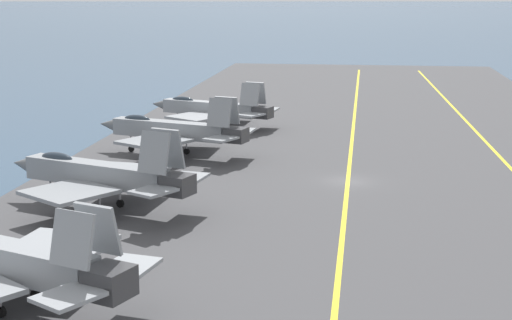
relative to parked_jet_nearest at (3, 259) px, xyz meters
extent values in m
plane|color=#334C66|center=(29.61, -17.03, -2.93)|extent=(2000.00, 2000.00, 0.00)
cube|color=#424244|center=(29.61, -17.03, -2.73)|extent=(210.24, 54.42, 0.40)
cube|color=yellow|center=(29.61, -17.03, -2.53)|extent=(189.22, 0.36, 0.01)
cube|color=#38383A|center=(-2.44, -6.48, 0.04)|extent=(2.59, 2.57, 1.49)
cube|color=gray|center=(3.53, -1.40, -0.53)|extent=(6.41, 5.93, 0.28)
cube|color=gray|center=(-2.84, -4.91, 2.23)|extent=(1.59, 2.46, 2.60)
cube|color=gray|center=(-1.11, -5.56, 2.23)|extent=(1.59, 2.46, 2.60)
cube|color=gray|center=(-4.40, -5.21, 0.04)|extent=(3.59, 3.42, 0.20)
cube|color=gray|center=(-0.13, -6.82, 0.04)|extent=(3.18, 2.79, 0.20)
cylinder|color=#B2B2B7|center=(-1.47, -0.40, -1.68)|extent=(0.16, 0.16, 1.69)
cylinder|color=black|center=(-1.47, -0.40, -2.23)|extent=(0.42, 0.64, 0.60)
cylinder|color=#B2B2B7|center=(0.84, -1.27, -1.68)|extent=(0.16, 0.16, 1.69)
cylinder|color=black|center=(0.84, -1.27, -2.23)|extent=(0.42, 0.64, 0.60)
cube|color=gray|center=(18.24, 1.39, 0.20)|extent=(5.67, 12.01, 1.69)
cone|color=#5B5E60|center=(20.61, 8.04, 0.20)|extent=(2.28, 2.70, 1.60)
cube|color=#38383A|center=(15.82, -5.42, 0.20)|extent=(2.49, 2.51, 1.44)
ellipsoid|color=#232D38|center=(19.48, 4.87, 1.00)|extent=(1.87, 3.10, 0.93)
cube|color=gray|center=(14.84, 2.16, -0.35)|extent=(7.28, 7.28, 0.28)
cube|color=gray|center=(21.37, -0.17, -0.35)|extent=(5.74, 5.74, 0.28)
cube|color=gray|center=(15.42, -3.88, 2.53)|extent=(1.63, 2.47, 2.93)
cube|color=gray|center=(17.09, -4.48, 2.53)|extent=(1.63, 2.47, 2.93)
cube|color=gray|center=(13.87, -4.20, 0.20)|extent=(3.57, 3.38, 0.20)
cube|color=gray|center=(18.09, -5.71, 0.20)|extent=(3.15, 2.74, 0.20)
cylinder|color=#B2B2B7|center=(19.76, 5.64, -1.59)|extent=(0.16, 0.16, 1.88)
cylinder|color=black|center=(19.76, 5.64, -2.23)|extent=(0.41, 0.64, 0.60)
cylinder|color=#B2B2B7|center=(16.72, 0.62, -1.59)|extent=(0.16, 0.16, 1.88)
cylinder|color=black|center=(16.72, 0.62, -2.23)|extent=(0.41, 0.64, 0.60)
cylinder|color=#B2B2B7|center=(18.94, -0.17, -1.59)|extent=(0.16, 0.16, 1.88)
cylinder|color=black|center=(18.94, -0.17, -2.23)|extent=(0.41, 0.64, 0.60)
cube|color=gray|center=(37.72, 0.66, 0.09)|extent=(4.92, 12.14, 1.62)
cone|color=#5B5E60|center=(39.68, 7.45, 0.09)|extent=(2.12, 2.64, 1.54)
cube|color=#38383A|center=(35.72, -6.30, 0.09)|extent=(2.34, 2.41, 1.38)
ellipsoid|color=#232D38|center=(38.75, 4.21, 0.86)|extent=(1.67, 3.09, 0.89)
cube|color=gray|center=(34.16, 1.25, -0.43)|extent=(7.44, 7.33, 0.28)
cube|color=gray|center=(41.06, -0.73, -0.43)|extent=(5.74, 5.46, 0.28)
cube|color=gray|center=(35.27, -4.80, 2.26)|extent=(1.45, 2.45, 2.68)
cube|color=gray|center=(36.91, -5.27, 2.26)|extent=(1.45, 2.45, 2.68)
cube|color=gray|center=(33.74, -5.21, 0.09)|extent=(3.53, 3.30, 0.20)
cube|color=gray|center=(37.98, -6.43, 0.09)|extent=(3.03, 2.58, 0.20)
cylinder|color=#B2B2B7|center=(38.97, 5.00, -1.62)|extent=(0.16, 0.16, 1.81)
cylinder|color=black|center=(38.97, 5.00, -2.23)|extent=(0.38, 0.64, 0.60)
cylinder|color=#B2B2B7|center=(36.29, -0.22, -1.62)|extent=(0.16, 0.16, 1.81)
cylinder|color=black|center=(36.29, -0.22, -2.23)|extent=(0.38, 0.64, 0.60)
cylinder|color=#B2B2B7|center=(38.47, -0.84, -1.62)|extent=(0.16, 0.16, 1.81)
cylinder|color=black|center=(38.47, -0.84, -2.23)|extent=(0.38, 0.64, 0.60)
cube|color=gray|center=(54.84, 0.11, -0.34)|extent=(5.35, 11.93, 1.56)
cone|color=#5B5E60|center=(57.09, 6.75, -0.34)|extent=(2.14, 2.64, 1.49)
cube|color=#38383A|center=(52.54, -6.69, -0.34)|extent=(2.33, 2.43, 1.33)
ellipsoid|color=#232D38|center=(56.02, 3.59, 0.40)|extent=(1.75, 3.06, 0.86)
cube|color=gray|center=(51.40, 0.84, -0.85)|extent=(7.38, 7.32, 0.28)
cube|color=gray|center=(58.02, -1.40, -0.85)|extent=(5.83, 5.64, 0.28)
cube|color=gray|center=(52.19, -5.19, 1.74)|extent=(1.51, 2.43, 2.59)
cube|color=gray|center=(53.74, -5.71, 1.74)|extent=(1.51, 2.43, 2.59)
cube|color=gray|center=(50.63, -5.53, -0.34)|extent=(3.55, 3.35, 0.20)
cube|color=gray|center=(54.77, -6.92, -0.34)|extent=(3.11, 2.68, 0.20)
cylinder|color=#B2B2B7|center=(56.28, 4.36, -1.83)|extent=(0.16, 0.16, 1.40)
cylinder|color=black|center=(56.28, 4.36, -2.23)|extent=(0.40, 0.64, 0.60)
cylinder|color=#B2B2B7|center=(53.41, -0.70, -1.83)|extent=(0.16, 0.16, 1.40)
cylinder|color=black|center=(53.41, -0.70, -2.23)|extent=(0.40, 0.64, 0.60)
cylinder|color=#B2B2B7|center=(55.49, -1.40, -1.83)|extent=(0.16, 0.16, 1.40)
cylinder|color=black|center=(55.49, -1.40, -2.23)|extent=(0.40, 0.64, 0.60)
camera|label=1|loc=(-36.16, -18.19, 13.67)|focal=55.00mm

